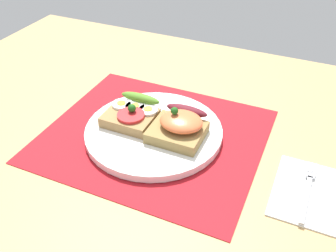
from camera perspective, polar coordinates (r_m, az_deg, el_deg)
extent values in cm
cube|color=tan|center=(73.88, -2.13, -2.44)|extent=(120.00, 90.00, 3.20)
cube|color=#A7161D|center=(72.79, -2.16, -1.38)|extent=(41.06, 35.75, 0.30)
cylinder|color=white|center=(72.26, -2.18, -0.83)|extent=(26.33, 26.33, 1.44)
cube|color=#9C7746|center=(73.30, -5.73, 1.30)|extent=(9.56, 7.91, 2.06)
cylinder|color=red|center=(71.56, -5.67, 1.62)|extent=(5.27, 5.27, 0.60)
ellipsoid|color=#508325|center=(75.37, -4.23, 4.26)|extent=(8.42, 2.20, 1.80)
sphere|color=#1E5919|center=(71.70, -5.45, 2.78)|extent=(1.60, 1.60, 1.60)
cylinder|color=white|center=(75.02, -7.09, 3.30)|extent=(3.77, 3.77, 0.50)
cylinder|color=yellow|center=(74.84, -7.11, 3.51)|extent=(1.69, 1.69, 0.16)
cylinder|color=white|center=(73.99, -5.06, 2.92)|extent=(3.77, 3.77, 0.50)
cylinder|color=yellow|center=(73.80, -5.07, 3.13)|extent=(1.69, 1.69, 0.16)
cylinder|color=white|center=(72.87, -3.05, 2.44)|extent=(3.77, 3.77, 0.50)
cylinder|color=yellow|center=(72.69, -3.06, 2.65)|extent=(1.69, 1.69, 0.16)
cube|color=olive|center=(69.14, 1.39, -0.96)|extent=(9.74, 8.57, 2.10)
ellipsoid|color=#E86D3E|center=(68.03, 2.04, 0.73)|extent=(7.99, 6.86, 2.47)
ellipsoid|color=maroon|center=(71.53, 2.87, 2.38)|extent=(8.28, 2.20, 1.80)
sphere|color=#1E5919|center=(67.35, 1.01, 2.34)|extent=(1.40, 1.40, 1.40)
cube|color=white|center=(65.53, 20.63, -9.38)|extent=(11.08, 14.85, 0.60)
cube|color=#B7B7BC|center=(63.66, 20.23, -10.33)|extent=(0.80, 10.68, 0.32)
cube|color=#B7B7BC|center=(67.73, 20.83, -7.11)|extent=(1.50, 1.20, 0.32)
cube|color=#B7B7BC|center=(69.23, 20.50, -5.91)|extent=(0.32, 2.80, 0.32)
cube|color=#B7B7BC|center=(69.26, 21.02, -6.04)|extent=(0.32, 2.80, 0.32)
cube|color=#B7B7BC|center=(69.29, 21.55, -6.17)|extent=(0.32, 2.80, 0.32)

